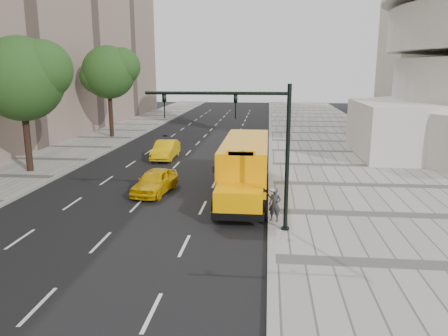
# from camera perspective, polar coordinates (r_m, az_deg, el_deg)

# --- Properties ---
(ground) EXTENTS (140.00, 140.00, 0.00)m
(ground) POSITION_cam_1_polar(r_m,az_deg,el_deg) (27.77, -6.36, -1.86)
(ground) COLOR black
(ground) RESTS_ON ground
(sidewalk_museum) EXTENTS (12.00, 140.00, 0.15)m
(sidewalk_museum) POSITION_cam_1_polar(r_m,az_deg,el_deg) (27.85, 18.57, -2.26)
(sidewalk_museum) COLOR #999791
(sidewalk_museum) RESTS_ON ground
(sidewalk_far) EXTENTS (6.00, 140.00, 0.15)m
(sidewalk_far) POSITION_cam_1_polar(r_m,az_deg,el_deg) (31.90, -26.07, -1.05)
(sidewalk_far) COLOR #999791
(sidewalk_far) RESTS_ON ground
(curb_museum) EXTENTS (0.30, 140.00, 0.15)m
(curb_museum) POSITION_cam_1_polar(r_m,az_deg,el_deg) (27.14, 6.12, -2.03)
(curb_museum) COLOR gray
(curb_museum) RESTS_ON ground
(curb_far) EXTENTS (0.30, 140.00, 0.15)m
(curb_far) POSITION_cam_1_polar(r_m,az_deg,el_deg) (30.44, -21.26, -1.22)
(curb_far) COLOR gray
(curb_far) RESTS_ON ground
(tree_b) EXTENTS (6.25, 5.55, 9.14)m
(tree_b) POSITION_cam_1_polar(r_m,az_deg,el_deg) (32.16, -24.80, 10.61)
(tree_b) COLOR black
(tree_b) RESTS_ON ground
(tree_c) EXTENTS (6.00, 5.33, 9.37)m
(tree_c) POSITION_cam_1_polar(r_m,az_deg,el_deg) (46.74, -14.74, 12.04)
(tree_c) COLOR black
(tree_c) RESTS_ON ground
(school_bus) EXTENTS (2.96, 11.56, 3.19)m
(school_bus) POSITION_cam_1_polar(r_m,az_deg,el_deg) (25.09, 2.80, 0.78)
(school_bus) COLOR #FFA200
(school_bus) RESTS_ON ground
(taxi_near) EXTENTS (2.20, 4.31, 1.40)m
(taxi_near) POSITION_cam_1_polar(r_m,az_deg,el_deg) (25.31, -8.99, -1.73)
(taxi_near) COLOR #DCA504
(taxi_near) RESTS_ON ground
(taxi_far) EXTENTS (1.55, 4.40, 1.45)m
(taxi_far) POSITION_cam_1_polar(r_m,az_deg,el_deg) (35.04, -7.64, 2.36)
(taxi_far) COLOR #DCA504
(taxi_far) RESTS_ON ground
(pedestrian) EXTENTS (0.64, 0.50, 1.56)m
(pedestrian) POSITION_cam_1_polar(r_m,az_deg,el_deg) (20.13, 6.66, -4.76)
(pedestrian) COLOR #27272E
(pedestrian) RESTS_ON sidewalk_museum
(traffic_signal) EXTENTS (6.18, 0.36, 6.40)m
(traffic_signal) POSITION_cam_1_polar(r_m,az_deg,el_deg) (18.37, 3.96, 3.75)
(traffic_signal) COLOR black
(traffic_signal) RESTS_ON ground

